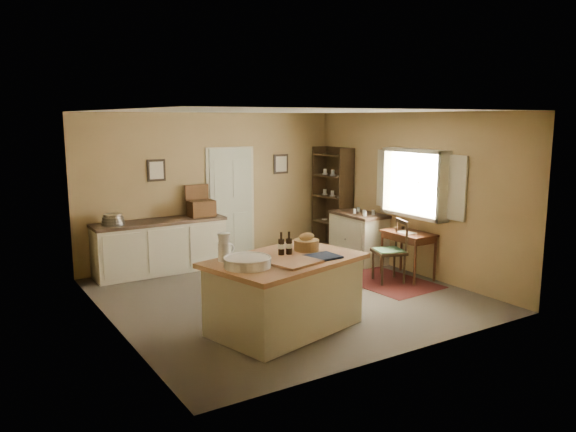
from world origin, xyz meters
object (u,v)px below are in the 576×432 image
Objects in this scene: shelving_unit at (334,199)px; work_island at (284,292)px; right_cabinet at (359,237)px; sideboard at (161,244)px; writing_desk at (408,238)px; desk_chair at (389,252)px.

work_island is at bearing -134.80° from shelving_unit.
shelving_unit is (0.15, 0.97, 0.56)m from right_cabinet.
sideboard is (-0.40, 3.35, -0.00)m from work_island.
writing_desk is 0.42× the size of shelving_unit.
work_island is 0.95× the size of sideboard.
work_island is 3.05m from writing_desk.
sideboard is 3.54m from right_cabinet.
work_island is 2.48× the size of writing_desk.
desk_chair is at bearing 4.64° from work_island.
right_cabinet is (2.92, 2.13, -0.02)m from work_island.
shelving_unit is (0.15, 2.24, 0.35)m from writing_desk.
writing_desk is at bearing -36.84° from sideboard.
desk_chair is at bearing -177.78° from writing_desk.
shelving_unit is at bearing -4.12° from sideboard.
desk_chair is 1.36m from right_cabinet.
work_island reaches higher than desk_chair.
right_cabinet is (0.43, 1.29, -0.04)m from desk_chair.
right_cabinet reaches higher than desk_chair.
shelving_unit reaches higher than writing_desk.
desk_chair is (2.49, 0.84, 0.01)m from work_island.
right_cabinet is (-0.00, 1.27, -0.21)m from writing_desk.
sideboard reaches higher than desk_chair.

